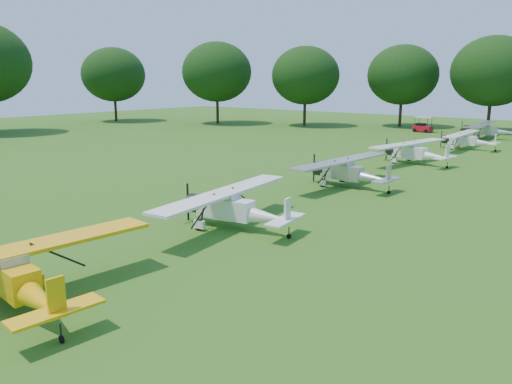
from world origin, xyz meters
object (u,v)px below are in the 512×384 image
at_px(aircraft_2, 15,275).
at_px(aircraft_7, 488,129).
at_px(golf_cart, 422,127).
at_px(aircraft_6, 467,139).
at_px(aircraft_3, 233,206).
at_px(aircraft_5, 415,151).
at_px(aircraft_4, 348,170).

height_order(aircraft_2, aircraft_7, aircraft_7).
distance_m(aircraft_2, aircraft_7, 58.19).
bearing_deg(golf_cart, aircraft_6, -48.18).
bearing_deg(golf_cart, aircraft_3, -72.62).
height_order(aircraft_5, aircraft_7, aircraft_7).
xyz_separation_m(aircraft_3, golf_cart, (-9.71, 50.31, -0.45)).
height_order(aircraft_4, aircraft_7, aircraft_7).
bearing_deg(aircraft_3, golf_cart, 93.49).
xyz_separation_m(aircraft_3, aircraft_4, (-0.32, 12.05, 0.01)).
bearing_deg(aircraft_2, aircraft_7, 96.30).
xyz_separation_m(aircraft_6, golf_cart, (-9.98, 14.06, -0.36)).
height_order(aircraft_4, golf_cart, golf_cart).
bearing_deg(aircraft_4, aircraft_6, 92.81).
relative_size(aircraft_2, aircraft_3, 1.01).
relative_size(aircraft_2, aircraft_4, 1.00).
bearing_deg(aircraft_6, golf_cart, 124.08).
distance_m(aircraft_2, golf_cart, 62.02).
bearing_deg(aircraft_4, aircraft_2, -84.00).
xyz_separation_m(aircraft_4, aircraft_5, (-0.14, 11.96, -0.01)).
distance_m(aircraft_3, golf_cart, 51.24).
height_order(aircraft_2, aircraft_6, aircraft_2).
height_order(aircraft_3, aircraft_6, aircraft_3).
bearing_deg(aircraft_2, aircraft_6, 95.53).
bearing_deg(aircraft_3, aircraft_2, -95.32).
height_order(aircraft_2, golf_cart, golf_cart).
distance_m(aircraft_4, aircraft_7, 35.26).
bearing_deg(aircraft_7, aircraft_5, -95.40).
relative_size(aircraft_3, golf_cart, 3.85).
xyz_separation_m(aircraft_5, aircraft_6, (0.72, 12.24, -0.08)).
distance_m(aircraft_7, golf_cart, 9.67).
distance_m(aircraft_3, aircraft_4, 12.05).
bearing_deg(aircraft_6, aircraft_3, -91.72).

